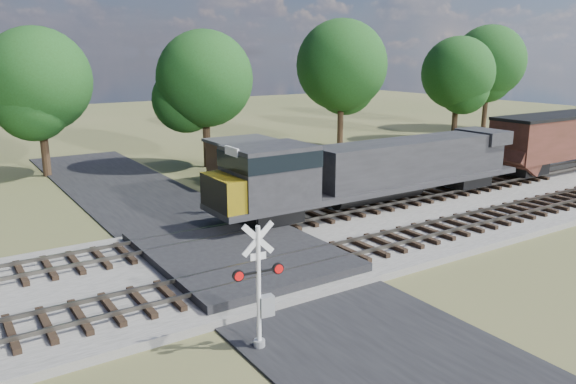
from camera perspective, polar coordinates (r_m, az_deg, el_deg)
ground at (r=23.52m, az=-4.53°, el=-7.37°), size 160.00×160.00×0.00m
ballast_bed at (r=29.62m, az=12.22°, el=-2.80°), size 140.00×10.00×0.30m
road at (r=23.50m, az=-4.53°, el=-7.28°), size 7.00×60.00×0.08m
crossing_panel at (r=23.82m, az=-5.13°, el=-6.29°), size 7.00×9.00×0.62m
track_near at (r=23.40m, az=4.60°, el=-6.40°), size 140.00×2.60×0.33m
track_far at (r=27.30m, az=-1.82°, el=-3.35°), size 140.00×2.60×0.33m
crossing_signal_near at (r=16.61m, az=-2.73°, el=-10.62°), size 1.58×0.37×3.93m
crossing_signal_far at (r=30.16m, az=-4.75°, el=0.60°), size 1.53×0.37×3.82m
equipment_shed at (r=37.57m, az=-4.38°, el=3.12°), size 4.34×4.34×2.93m
treeline at (r=45.78m, az=-3.62°, el=11.88°), size 78.75×11.80×11.60m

